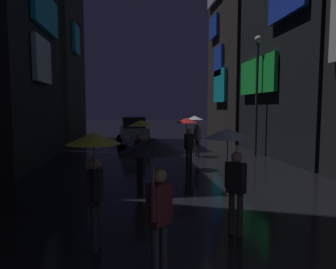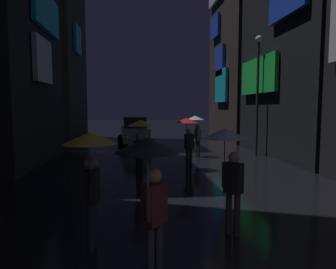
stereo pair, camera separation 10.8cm
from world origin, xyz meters
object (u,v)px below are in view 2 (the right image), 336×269
pedestrian_far_right_yellow (91,158)px  car_distant (134,132)px  pedestrian_foreground_left_red (187,129)px  streetlamp_right_far (258,83)px  pedestrian_foreground_right_clear (228,151)px  pedestrian_midstreet_centre_clear (196,125)px  pedestrian_near_crossing_black (150,170)px  pedestrian_midstreet_left_yellow (140,133)px

pedestrian_far_right_yellow → car_distant: bearing=87.3°
pedestrian_foreground_left_red → streetlamp_right_far: size_ratio=0.34×
pedestrian_foreground_right_clear → pedestrian_far_right_yellow: 2.61m
car_distant → streetlamp_right_far: 8.72m
streetlamp_right_far → pedestrian_foreground_left_red: bearing=-144.0°
car_distant → pedestrian_foreground_right_clear: bearing=-82.8°
car_distant → pedestrian_foreground_left_red: bearing=-75.3°
pedestrian_foreground_left_red → pedestrian_midstreet_centre_clear: (1.00, 3.08, 0.00)m
pedestrian_foreground_right_clear → car_distant: bearing=97.2°
pedestrian_far_right_yellow → car_distant: (0.72, 15.13, -0.74)m
pedestrian_near_crossing_black → pedestrian_foreground_left_red: bearing=76.4°
pedestrian_foreground_left_red → pedestrian_near_crossing_black: 8.17m
pedestrian_foreground_right_clear → pedestrian_near_crossing_black: 2.25m
pedestrian_midstreet_left_yellow → car_distant: bearing=91.2°
pedestrian_foreground_right_clear → pedestrian_midstreet_centre_clear: bearing=82.1°
car_distant → pedestrian_midstreet_centre_clear: bearing=-58.6°
pedestrian_foreground_left_red → pedestrian_midstreet_centre_clear: bearing=72.1°
pedestrian_foreground_left_red → pedestrian_far_right_yellow: (-2.88, -6.88, 0.00)m
pedestrian_foreground_right_clear → pedestrian_foreground_left_red: 6.37m
pedestrian_foreground_left_red → pedestrian_far_right_yellow: size_ratio=1.00×
car_distant → streetlamp_right_far: streetlamp_right_far is taller
pedestrian_midstreet_centre_clear → pedestrian_near_crossing_black: same height
pedestrian_foreground_left_red → pedestrian_near_crossing_black: (-1.92, -7.94, 0.00)m
pedestrian_far_right_yellow → pedestrian_midstreet_left_yellow: (0.93, 4.87, 0.00)m
streetlamp_right_far → pedestrian_foreground_right_clear: bearing=-115.8°
car_distant → pedestrian_midstreet_left_yellow: bearing=-88.8°
pedestrian_foreground_left_red → pedestrian_foreground_right_clear: bearing=-92.9°
streetlamp_right_far → pedestrian_midstreet_centre_clear: bearing=-179.8°
pedestrian_near_crossing_black → pedestrian_midstreet_left_yellow: (-0.03, 5.92, 0.00)m
pedestrian_foreground_right_clear → car_distant: (-1.84, 14.61, -0.74)m
pedestrian_midstreet_left_yellow → pedestrian_far_right_yellow: bearing=-100.8°
pedestrian_foreground_left_red → pedestrian_midstreet_centre_clear: same height
pedestrian_near_crossing_black → streetlamp_right_far: 12.82m
pedestrian_foreground_right_clear → streetlamp_right_far: streetlamp_right_far is taller
streetlamp_right_far → pedestrian_near_crossing_black: bearing=-119.2°
pedestrian_midstreet_left_yellow → car_distant: size_ratio=0.50×
pedestrian_foreground_right_clear → pedestrian_foreground_left_red: (0.32, 6.36, 0.00)m
pedestrian_midstreet_centre_clear → pedestrian_midstreet_left_yellow: bearing=-120.1°
pedestrian_foreground_right_clear → pedestrian_far_right_yellow: size_ratio=1.00×
pedestrian_far_right_yellow → car_distant: pedestrian_far_right_yellow is taller
pedestrian_far_right_yellow → streetlamp_right_far: 12.44m
pedestrian_far_right_yellow → pedestrian_midstreet_centre_clear: (3.88, 9.96, 0.00)m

